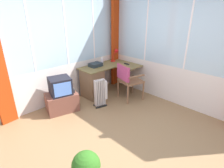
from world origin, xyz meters
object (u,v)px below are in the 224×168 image
tv_on_stand (62,96)px  space_heater (101,93)px  desk (95,81)px  tv_remote (127,64)px  desk_lamp (116,53)px  wooden_armchair (127,77)px  spray_bottle (102,60)px  paper_tray (95,65)px  potted_plant (86,167)px

tv_on_stand → space_heater: tv_on_stand is taller
desk → tv_remote: size_ratio=9.03×
desk_lamp → tv_on_stand: (-1.82, -0.15, -0.61)m
space_heater → wooden_armchair: bearing=-15.8°
desk → spray_bottle: bearing=17.3°
desk_lamp → tv_remote: desk_lamp is taller
spray_bottle → tv_on_stand: size_ratio=0.29×
tv_remote → paper_tray: 0.81m
desk_lamp → paper_tray: desk_lamp is taller
space_heater → potted_plant: 1.99m
spray_bottle → wooden_armchair: (0.05, -0.80, -0.26)m
desk → wooden_armchair: size_ratio=1.53×
wooden_armchair → spray_bottle: bearing=93.3°
tv_remote → space_heater: bearing=-169.0°
spray_bottle → desk_lamp: bearing=-3.8°
wooden_armchair → tv_on_stand: wooden_armchair is taller
tv_remote → potted_plant: tv_remote is taller
paper_tray → potted_plant: 2.72m
paper_tray → space_heater: bearing=-121.2°
tv_remote → spray_bottle: size_ratio=0.69×
wooden_armchair → space_heater: 0.72m
spray_bottle → space_heater: spray_bottle is taller
tv_remote → tv_on_stand: tv_on_stand is taller
spray_bottle → space_heater: bearing=-134.1°
potted_plant → tv_remote: bearing=31.7°
tv_remote → tv_on_stand: bearing=173.1°
spray_bottle → wooden_armchair: size_ratio=0.24×
tv_on_stand → potted_plant: 1.95m
tv_remote → potted_plant: 2.99m
tv_remote → space_heater: size_ratio=0.24×
wooden_armchair → potted_plant: wooden_armchair is taller
desk → spray_bottle: (0.36, 0.11, 0.43)m
desk → wooden_armchair: wooden_armchair is taller
paper_tray → wooden_armchair: size_ratio=0.34×
tv_remote → spray_bottle: spray_bottle is taller
paper_tray → desk: bearing=-142.2°
potted_plant → space_heater: bearing=43.4°
desk → desk_lamp: desk_lamp is taller
spray_bottle → desk: bearing=-162.7°
tv_remote → space_heater: (-1.06, -0.18, -0.41)m
desk → potted_plant: bearing=-132.1°
wooden_armchair → desk_lamp: bearing=60.2°
paper_tray → wooden_armchair: 0.86m
tv_on_stand → potted_plant: (-0.72, -1.81, -0.08)m
desk → tv_on_stand: (-0.97, -0.07, -0.06)m
space_heater → desk: bearing=64.3°
tv_remote → wooden_armchair: 0.58m
tv_remote → desk: bearing=159.5°
desk → space_heater: desk is taller
tv_remote → paper_tray: paper_tray is taller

